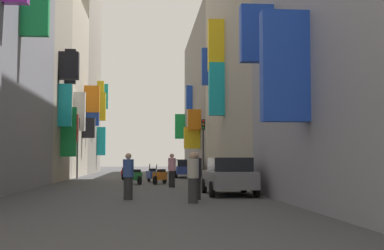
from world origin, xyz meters
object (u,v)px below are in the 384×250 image
Objects in this scene: parked_car_blue at (186,168)px; parked_car_yellow at (179,166)px; scooter_green at (135,176)px; traffic_light_near_corner at (77,137)px; scooter_orange at (160,176)px; pedestrian_mid_street at (172,170)px; traffic_light_far_corner at (203,138)px; scooter_red at (127,173)px; pedestrian_near_right at (196,176)px; parked_car_grey at (229,175)px; pedestrian_near_left at (193,178)px; scooter_blue at (152,175)px; pedestrian_crossing at (128,177)px.

parked_car_yellow reaches higher than parked_car_blue.
traffic_light_near_corner is at bearing 116.47° from scooter_green.
scooter_orange is 3.76m from pedestrian_mid_street.
scooter_green is 0.40× the size of traffic_light_near_corner.
scooter_red is at bearing -167.69° from traffic_light_far_corner.
pedestrian_mid_street is at bearing -94.20° from parked_car_yellow.
traffic_light_far_corner reaches higher than pedestrian_near_right.
parked_car_grey is 17.68m from traffic_light_far_corner.
parked_car_blue is at bearing 82.89° from pedestrian_mid_street.
pedestrian_near_left reaches higher than scooter_red.
scooter_blue is 1.19× the size of pedestrian_crossing.
traffic_light_near_corner is (-3.67, 1.89, 2.56)m from scooter_red.
scooter_red is 0.87× the size of scooter_blue.
pedestrian_near_left is 0.99× the size of pedestrian_near_right.
scooter_red is 7.02m from scooter_orange.
pedestrian_near_left is (-1.58, -24.26, 0.11)m from parked_car_blue.
pedestrian_crossing is 0.37× the size of traffic_light_near_corner.
parked_car_grey is 4.51m from pedestrian_crossing.
scooter_red is 18.51m from pedestrian_crossing.
pedestrian_near_left is 0.38× the size of traffic_light_far_corner.
pedestrian_near_right is (-1.54, -2.34, 0.07)m from parked_car_grey.
scooter_blue is at bearing -97.68° from parked_car_yellow.
parked_car_grey is 2.51× the size of pedestrian_crossing.
scooter_blue is at bearing 100.45° from scooter_orange.
scooter_orange is at bearing -79.55° from scooter_blue.
scooter_orange is 1.12× the size of pedestrian_near_left.
parked_car_blue reaches higher than scooter_green.
pedestrian_near_left is at bearing -99.53° from pedestrian_near_right.
pedestrian_near_right reaches higher than scooter_blue.
pedestrian_near_right is at bearing -86.68° from pedestrian_mid_street.
pedestrian_near_right is at bearing -96.82° from traffic_light_far_corner.
scooter_green is 1.04× the size of pedestrian_mid_street.
pedestrian_near_left is 0.97× the size of pedestrian_mid_street.
pedestrian_near_right is 21.76m from traffic_light_near_corner.
scooter_red is at bearing 106.06° from parked_car_grey.
parked_car_blue is 2.48× the size of scooter_green.
scooter_red is at bearing 104.47° from pedestrian_mid_street.
pedestrian_near_left is at bearing -88.65° from pedestrian_mid_street.
traffic_light_near_corner is at bearing -116.26° from parked_car_yellow.
scooter_red is 4.85m from traffic_light_near_corner.
traffic_light_near_corner reaches higher than parked_car_grey.
parked_car_yellow is 2.11× the size of scooter_blue.
pedestrian_mid_street reaches higher than pedestrian_near_right.
parked_car_grey is at bearing -65.33° from traffic_light_near_corner.
scooter_red is at bearing -104.21° from parked_car_yellow.
pedestrian_near_right is 0.39× the size of traffic_light_far_corner.
traffic_light_far_corner is (5.54, 1.21, 2.50)m from scooter_red.
parked_car_grey is at bearing -71.23° from pedestrian_mid_street.
pedestrian_mid_street is (-0.48, 8.28, 0.02)m from pedestrian_near_right.
traffic_light_near_corner is at bearing 131.77° from scooter_blue.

